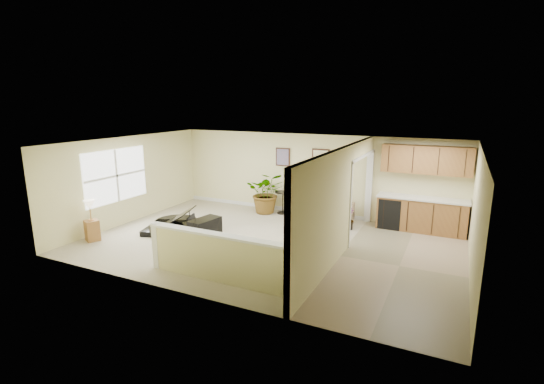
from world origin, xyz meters
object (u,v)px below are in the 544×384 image
at_px(palm_plant, 267,193).
at_px(lamp_stand, 92,224).
at_px(loveseat, 326,212).
at_px(accent_table, 283,200).
at_px(small_plant, 347,220).
at_px(piano, 175,210).
at_px(piano_bench, 205,229).

distance_m(palm_plant, lamp_stand, 5.10).
bearing_deg(loveseat, lamp_stand, -137.37).
bearing_deg(accent_table, small_plant, -15.73).
relative_size(piano, loveseat, 1.27).
xyz_separation_m(piano_bench, accent_table, (0.79, 3.09, 0.17)).
bearing_deg(piano, piano_bench, -32.64).
distance_m(piano_bench, accent_table, 3.19).
xyz_separation_m(small_plant, lamp_stand, (-5.60, -3.73, 0.20)).
xyz_separation_m(piano, piano_bench, (1.22, -0.33, -0.27)).
relative_size(accent_table, small_plant, 1.18).
distance_m(palm_plant, small_plant, 2.81).
distance_m(piano, loveseat, 4.31).
height_order(palm_plant, lamp_stand, palm_plant).
bearing_deg(small_plant, lamp_stand, -146.31).
relative_size(piano, accent_table, 2.72).
xyz_separation_m(palm_plant, small_plant, (2.74, -0.49, -0.40)).
height_order(piano_bench, small_plant, small_plant).
bearing_deg(lamp_stand, accent_table, 52.54).
xyz_separation_m(loveseat, lamp_stand, (-4.90, -4.03, 0.13)).
relative_size(loveseat, accent_table, 2.14).
distance_m(piano, piano_bench, 1.30).
distance_m(piano, lamp_stand, 2.10).
bearing_deg(lamp_stand, piano_bench, 26.59).
relative_size(piano, palm_plant, 1.28).
height_order(piano, accent_table, piano).
bearing_deg(piano, small_plant, 9.03).
height_order(piano_bench, loveseat, loveseat).
distance_m(loveseat, palm_plant, 2.08).
distance_m(piano_bench, loveseat, 3.61).
distance_m(piano, accent_table, 3.41).
bearing_deg(small_plant, palm_plant, 169.95).
xyz_separation_m(piano_bench, lamp_stand, (-2.56, -1.28, 0.17)).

